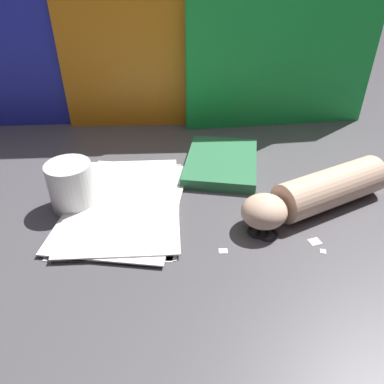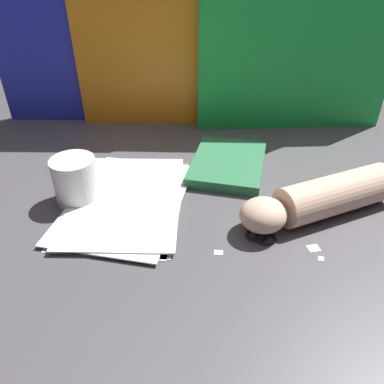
{
  "view_description": "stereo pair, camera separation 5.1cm",
  "coord_description": "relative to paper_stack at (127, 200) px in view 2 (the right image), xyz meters",
  "views": [
    {
      "loc": [
        0.03,
        -0.65,
        0.48
      ],
      "look_at": [
        0.02,
        -0.02,
        0.06
      ],
      "focal_mm": 35.0,
      "sensor_mm": 36.0,
      "label": 1
    },
    {
      "loc": [
        0.08,
        -0.64,
        0.48
      ],
      "look_at": [
        0.02,
        -0.02,
        0.06
      ],
      "focal_mm": 35.0,
      "sensor_mm": 36.0,
      "label": 2
    }
  ],
  "objects": [
    {
      "name": "paper_scrap_mid",
      "position": [
        0.21,
        -0.14,
        -0.01
      ],
      "size": [
        0.02,
        0.01,
        0.0
      ],
      "color": "white",
      "rests_on": "ground_plane"
    },
    {
      "name": "book_closed",
      "position": [
        0.22,
        0.17,
        0.01
      ],
      "size": [
        0.2,
        0.25,
        0.03
      ],
      "color": "#2D7247",
      "rests_on": "ground_plane"
    },
    {
      "name": "ground_plane",
      "position": [
        0.13,
        -0.01,
        -0.01
      ],
      "size": [
        6.0,
        6.0,
        0.0
      ],
      "primitive_type": "plane",
      "color": "#4C494F"
    },
    {
      "name": "backdrop_panel_left",
      "position": [
        -0.16,
        0.45,
        0.29
      ],
      "size": [
        0.65,
        0.08,
        0.6
      ],
      "color": "#2833D1",
      "rests_on": "ground_plane"
    },
    {
      "name": "backdrop_panel_right",
      "position": [
        0.4,
        0.45,
        0.19
      ],
      "size": [
        0.55,
        0.11,
        0.38
      ],
      "color": "green",
      "rests_on": "ground_plane"
    },
    {
      "name": "paper_stack",
      "position": [
        0.0,
        0.0,
        0.0
      ],
      "size": [
        0.27,
        0.38,
        0.01
      ],
      "color": "white",
      "rests_on": "ground_plane"
    },
    {
      "name": "scissors",
      "position": [
        0.3,
        -0.06,
        -0.0
      ],
      "size": [
        0.13,
        0.16,
        0.01
      ],
      "color": "silver",
      "rests_on": "ground_plane"
    },
    {
      "name": "paper_scrap_far",
      "position": [
        0.39,
        -0.11,
        -0.01
      ],
      "size": [
        0.03,
        0.03,
        0.0
      ],
      "color": "white",
      "rests_on": "ground_plane"
    },
    {
      "name": "backdrop_panel_center",
      "position": [
        0.16,
        0.45,
        0.25
      ],
      "size": [
        0.79,
        0.07,
        0.5
      ],
      "color": "orange",
      "rests_on": "ground_plane"
    },
    {
      "name": "hand_forearm",
      "position": [
        0.41,
        -0.0,
        0.04
      ],
      "size": [
        0.35,
        0.25,
        0.08
      ],
      "color": "beige",
      "rests_on": "ground_plane"
    },
    {
      "name": "mug",
      "position": [
        -0.11,
        -0.0,
        0.05
      ],
      "size": [
        0.09,
        0.09,
        0.1
      ],
      "color": "white",
      "rests_on": "ground_plane"
    },
    {
      "name": "paper_scrap_near",
      "position": [
        0.4,
        -0.14,
        -0.01
      ],
      "size": [
        0.01,
        0.01,
        0.0
      ],
      "color": "white",
      "rests_on": "ground_plane"
    }
  ]
}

